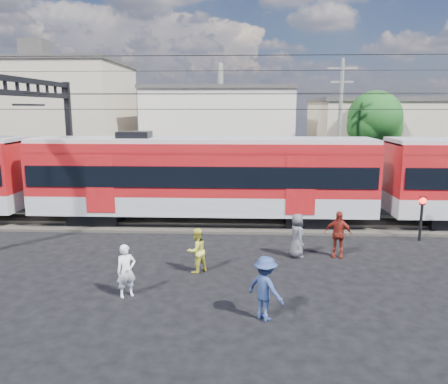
{
  "coord_description": "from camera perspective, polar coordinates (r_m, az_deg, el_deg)",
  "views": [
    {
      "loc": [
        0.07,
        -12.49,
        5.59
      ],
      "look_at": [
        -0.71,
        5.0,
        2.18
      ],
      "focal_mm": 35.0,
      "sensor_mm": 36.0,
      "label": 1
    }
  ],
  "objects": [
    {
      "name": "rail_near",
      "position": [
        20.46,
        2.26,
        -4.33
      ],
      "size": [
        70.0,
        0.12,
        0.12
      ],
      "primitive_type": "cube",
      "color": "#59544C",
      "rests_on": "track_bed"
    },
    {
      "name": "crossing_signal",
      "position": [
        20.16,
        24.43,
        -2.19
      ],
      "size": [
        0.28,
        0.28,
        1.92
      ],
      "color": "black",
      "rests_on": "ground"
    },
    {
      "name": "building_mideast",
      "position": [
        39.13,
        23.55,
        6.53
      ],
      "size": [
        16.32,
        10.2,
        6.3
      ],
      "color": "tan",
      "rests_on": "ground"
    },
    {
      "name": "rail_far",
      "position": [
        21.91,
        2.28,
        -3.29
      ],
      "size": [
        70.0,
        0.12,
        0.12
      ],
      "primitive_type": "cube",
      "color": "#59544C",
      "rests_on": "track_bed"
    },
    {
      "name": "pedestrian_b",
      "position": [
        15.07,
        -3.6,
        -7.63
      ],
      "size": [
        0.95,
        0.95,
        1.56
      ],
      "primitive_type": "imported",
      "rotation": [
        0.0,
        0.0,
        3.89
      ],
      "color": "#DDD545",
      "rests_on": "ground"
    },
    {
      "name": "pedestrian_e",
      "position": [
        16.74,
        9.49,
        -5.63
      ],
      "size": [
        0.71,
        0.92,
        1.68
      ],
      "primitive_type": "imported",
      "rotation": [
        0.0,
        0.0,
        1.8
      ],
      "color": "#4B4A4F",
      "rests_on": "ground"
    },
    {
      "name": "commuter_train",
      "position": [
        20.8,
        -2.27,
        2.18
      ],
      "size": [
        50.3,
        3.08,
        4.17
      ],
      "color": "black",
      "rests_on": "ground"
    },
    {
      "name": "building_midwest",
      "position": [
        39.59,
        -0.47,
        8.21
      ],
      "size": [
        12.24,
        12.24,
        7.3
      ],
      "color": "beige",
      "rests_on": "ground"
    },
    {
      "name": "building_west",
      "position": [
        40.29,
        -22.81,
        8.83
      ],
      "size": [
        14.28,
        10.2,
        9.3
      ],
      "color": "tan",
      "rests_on": "ground"
    },
    {
      "name": "catenary",
      "position": [
        22.27,
        -20.79,
        9.14
      ],
      "size": [
        70.0,
        9.3,
        7.52
      ],
      "color": "black",
      "rests_on": "ground"
    },
    {
      "name": "pedestrian_d",
      "position": [
        17.05,
        14.66,
        -5.35
      ],
      "size": [
        1.12,
        0.7,
        1.78
      ],
      "primitive_type": "imported",
      "rotation": [
        0.0,
        0.0,
        -0.27
      ],
      "color": "maroon",
      "rests_on": "ground"
    },
    {
      "name": "ground",
      "position": [
        13.68,
        2.09,
        -13.12
      ],
      "size": [
        120.0,
        120.0,
        0.0
      ],
      "primitive_type": "plane",
      "color": "black",
      "rests_on": "ground"
    },
    {
      "name": "utility_pole_mid",
      "position": [
        28.14,
        14.87,
        8.49
      ],
      "size": [
        1.8,
        0.24,
        8.5
      ],
      "color": "slate",
      "rests_on": "ground"
    },
    {
      "name": "track_bed",
      "position": [
        21.22,
        2.27,
        -4.11
      ],
      "size": [
        70.0,
        3.4,
        0.12
      ],
      "primitive_type": "cube",
      "color": "#2D2823",
      "rests_on": "ground"
    },
    {
      "name": "pedestrian_c",
      "position": [
        11.89,
        5.41,
        -12.4
      ],
      "size": [
        1.28,
        1.23,
        1.75
      ],
      "primitive_type": "imported",
      "rotation": [
        0.0,
        0.0,
        2.42
      ],
      "color": "navy",
      "rests_on": "ground"
    },
    {
      "name": "tree_near",
      "position": [
        31.92,
        19.36,
        8.73
      ],
      "size": [
        3.82,
        3.64,
        6.72
      ],
      "color": "#382619",
      "rests_on": "ground"
    },
    {
      "name": "pedestrian_a",
      "position": [
        13.52,
        -12.65,
        -10.01
      ],
      "size": [
        0.7,
        0.64,
        1.6
      ],
      "primitive_type": "imported",
      "rotation": [
        0.0,
        0.0,
        0.56
      ],
      "color": "white",
      "rests_on": "ground"
    }
  ]
}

